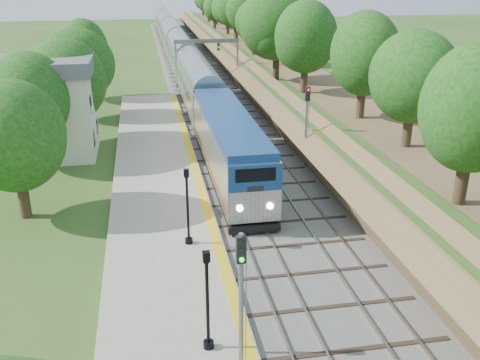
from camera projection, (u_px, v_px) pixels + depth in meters
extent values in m
cube|color=#4C4944|center=(200.00, 80.00, 74.77)|extent=(9.50, 170.00, 0.12)
cube|color=gray|center=(180.00, 79.00, 74.27)|extent=(0.08, 170.00, 0.16)
cube|color=gray|center=(190.00, 79.00, 74.51)|extent=(0.08, 170.00, 0.16)
cube|color=gray|center=(209.00, 79.00, 74.93)|extent=(0.08, 170.00, 0.16)
cube|color=gray|center=(219.00, 78.00, 75.17)|extent=(0.08, 170.00, 0.16)
cube|color=gray|center=(162.00, 216.00, 33.28)|extent=(6.40, 68.00, 0.38)
cube|color=gold|center=(207.00, 210.00, 33.68)|extent=(0.55, 68.00, 0.01)
cube|color=brown|center=(266.00, 67.00, 75.82)|extent=(9.00, 170.00, 3.00)
cube|color=brown|center=(239.00, 70.00, 75.25)|extent=(4.47, 170.00, 4.54)
cylinder|color=#332316|center=(447.00, 172.00, 28.80)|extent=(0.60, 0.60, 2.62)
sphere|color=#153D10|center=(457.00, 108.00, 27.49)|extent=(5.70, 5.70, 5.70)
cylinder|color=#332316|center=(256.00, 47.00, 74.54)|extent=(0.60, 0.60, 2.62)
sphere|color=#153D10|center=(256.00, 21.00, 73.23)|extent=(5.70, 5.70, 5.70)
cylinder|color=#332316|center=(210.00, 18.00, 120.28)|extent=(0.60, 0.60, 2.62)
sphere|color=#153D10|center=(210.00, 1.00, 118.96)|extent=(5.70, 5.70, 5.70)
cube|color=beige|center=(43.00, 116.00, 43.44)|extent=(8.00, 6.00, 6.80)
cube|color=#56595F|center=(36.00, 66.00, 41.96)|extent=(8.60, 6.60, 1.20)
cube|color=black|center=(94.00, 138.00, 43.05)|extent=(0.05, 1.10, 1.30)
cube|color=black|center=(97.00, 126.00, 46.34)|extent=(0.05, 1.10, 1.30)
cube|color=black|center=(91.00, 104.00, 42.02)|extent=(0.05, 1.10, 1.30)
cube|color=black|center=(94.00, 95.00, 45.31)|extent=(0.05, 1.10, 1.30)
cylinder|color=slate|center=(176.00, 65.00, 68.50)|extent=(0.24, 0.24, 6.20)
cylinder|color=slate|center=(237.00, 63.00, 69.83)|extent=(0.24, 0.24, 6.20)
cube|color=slate|center=(207.00, 41.00, 68.11)|extent=(8.40, 0.25, 0.50)
cube|color=black|center=(187.00, 48.00, 67.84)|extent=(0.30, 0.20, 0.90)
cube|color=black|center=(218.00, 47.00, 68.50)|extent=(0.30, 0.20, 0.90)
cylinder|color=#332316|center=(66.00, 155.00, 40.91)|extent=(0.60, 0.60, 2.45)
sphere|color=#153D10|center=(61.00, 113.00, 39.69)|extent=(5.32, 5.32, 5.32)
cylinder|color=#332316|center=(84.00, 106.00, 55.55)|extent=(0.60, 0.60, 2.45)
sphere|color=#153D10|center=(81.00, 74.00, 54.32)|extent=(5.32, 5.32, 5.32)
cube|color=black|center=(229.00, 171.00, 39.47)|extent=(2.88, 18.00, 0.63)
cube|color=#B7BAC1|center=(229.00, 144.00, 38.71)|extent=(3.13, 18.75, 3.54)
cube|color=navy|center=(228.00, 118.00, 37.97)|extent=(3.00, 18.00, 0.46)
cube|color=navy|center=(255.00, 178.00, 29.74)|extent=(3.09, 0.10, 1.56)
cube|color=black|center=(256.00, 175.00, 29.63)|extent=(2.29, 0.06, 0.78)
cube|color=#A10F17|center=(229.00, 160.00, 39.15)|extent=(3.15, 18.38, 0.10)
cube|color=#B7BAC1|center=(199.00, 91.00, 57.50)|extent=(3.13, 20.84, 4.06)
cube|color=#B7BAC1|center=(183.00, 60.00, 77.11)|extent=(3.13, 20.84, 4.06)
cube|color=#B7BAC1|center=(173.00, 41.00, 96.72)|extent=(3.13, 20.84, 4.06)
cube|color=#B7BAC1|center=(167.00, 29.00, 116.33)|extent=(3.13, 20.84, 4.06)
cube|color=#B7BAC1|center=(162.00, 20.00, 135.94)|extent=(3.13, 20.84, 4.06)
cylinder|color=black|center=(209.00, 344.00, 21.39)|extent=(0.43, 0.43, 0.29)
cylinder|color=black|center=(208.00, 304.00, 20.69)|extent=(0.14, 0.14, 3.82)
cube|color=black|center=(206.00, 256.00, 19.91)|extent=(0.28, 0.28, 0.39)
cube|color=silver|center=(206.00, 256.00, 19.91)|extent=(0.20, 0.20, 0.29)
cylinder|color=black|center=(189.00, 241.00, 29.54)|extent=(0.43, 0.43, 0.29)
cylinder|color=black|center=(188.00, 209.00, 28.84)|extent=(0.14, 0.14, 3.83)
cube|color=black|center=(186.00, 173.00, 28.06)|extent=(0.28, 0.28, 0.39)
cube|color=silver|center=(186.00, 173.00, 28.06)|extent=(0.20, 0.20, 0.29)
cylinder|color=slate|center=(241.00, 307.00, 19.01)|extent=(0.18, 0.18, 5.87)
cube|color=black|center=(241.00, 249.00, 18.16)|extent=(0.34, 0.22, 1.01)
cylinder|color=#0CE526|center=(242.00, 251.00, 18.04)|extent=(0.16, 0.06, 0.16)
cylinder|color=slate|center=(306.00, 127.00, 40.69)|extent=(0.18, 0.18, 6.35)
cube|color=black|center=(308.00, 94.00, 39.75)|extent=(0.35, 0.23, 1.02)
cylinder|color=#FF0C0C|center=(308.00, 94.00, 39.63)|extent=(0.16, 0.06, 0.16)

